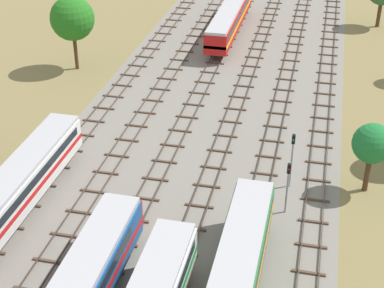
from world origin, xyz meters
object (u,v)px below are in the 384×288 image
at_px(signal_post_near, 292,153).
at_px(passenger_coach_far_left_midfar, 9,196).
at_px(passenger_coach_centre_left_far, 230,17).
at_px(signal_post_nearest, 288,181).

bearing_deg(signal_post_near, passenger_coach_far_left_midfar, -154.28).
relative_size(passenger_coach_centre_left_far, signal_post_nearest, 4.60).
bearing_deg(signal_post_nearest, passenger_coach_far_left_midfar, -163.34).
xyz_separation_m(signal_post_nearest, signal_post_near, (-0.00, 3.79, 0.29)).
height_order(passenger_coach_far_left_midfar, signal_post_near, signal_post_near).
xyz_separation_m(passenger_coach_far_left_midfar, signal_post_nearest, (20.77, 6.21, 0.45)).
height_order(passenger_coach_far_left_midfar, signal_post_nearest, signal_post_nearest).
relative_size(signal_post_nearest, signal_post_near, 0.91).
bearing_deg(passenger_coach_centre_left_far, signal_post_nearest, -73.91).
distance_m(passenger_coach_centre_left_far, signal_post_nearest, 41.62).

